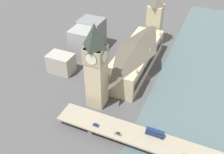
% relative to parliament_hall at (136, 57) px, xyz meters
% --- Properties ---
extents(ground_plane, '(600.00, 600.00, 0.00)m').
position_rel_parliament_hall_xyz_m(ground_plane, '(-15.40, 8.00, -13.09)').
color(ground_plane, '#4C4C4F').
extents(river_water, '(63.99, 360.00, 0.30)m').
position_rel_parliament_hall_xyz_m(river_water, '(-53.39, 8.00, -12.94)').
color(river_water, '#4C6066').
rests_on(river_water, ground_plane).
extents(parliament_hall, '(25.26, 85.37, 26.36)m').
position_rel_parliament_hall_xyz_m(parliament_hall, '(0.00, 0.00, 0.00)').
color(parliament_hall, '#C1B28E').
rests_on(parliament_hall, ground_plane).
extents(clock_tower, '(13.53, 13.53, 64.68)m').
position_rel_parliament_hall_xyz_m(clock_tower, '(11.28, 52.84, 21.31)').
color(clock_tower, '#C1B28E').
rests_on(clock_tower, ground_plane).
extents(victoria_tower, '(14.10, 14.10, 50.06)m').
position_rel_parliament_hall_xyz_m(victoria_tower, '(0.06, -53.73, 9.94)').
color(victoria_tower, '#C1B28E').
rests_on(victoria_tower, ground_plane).
extents(road_bridge, '(159.98, 16.43, 6.07)m').
position_rel_parliament_hall_xyz_m(road_bridge, '(-53.39, 75.21, -8.12)').
color(road_bridge, gray).
rests_on(road_bridge, ground_plane).
extents(double_decker_bus_lead, '(11.61, 2.63, 4.84)m').
position_rel_parliament_hall_xyz_m(double_decker_bus_lead, '(-37.30, 71.12, -4.37)').
color(double_decker_bus_lead, navy).
rests_on(double_decker_bus_lead, road_bridge).
extents(car_northbound_lead, '(4.11, 1.88, 1.47)m').
position_rel_parliament_hall_xyz_m(car_northbound_lead, '(-0.38, 78.61, -6.30)').
color(car_northbound_lead, navy).
rests_on(car_northbound_lead, road_bridge).
extents(car_southbound_lead, '(4.29, 1.81, 1.25)m').
position_rel_parliament_hall_xyz_m(car_southbound_lead, '(-16.17, 79.33, -6.39)').
color(car_southbound_lead, slate).
rests_on(car_southbound_lead, road_bridge).
extents(city_block_west, '(20.50, 19.54, 29.45)m').
position_rel_parliament_hall_xyz_m(city_block_west, '(50.75, 1.94, 1.63)').
color(city_block_west, '#939399').
rests_on(city_block_west, ground_plane).
extents(city_block_center, '(22.60, 21.70, 29.35)m').
position_rel_parliament_hall_xyz_m(city_block_center, '(53.07, -19.43, 1.58)').
color(city_block_center, slate).
rests_on(city_block_center, ground_plane).
extents(city_block_east, '(21.50, 14.90, 16.68)m').
position_rel_parliament_hall_xyz_m(city_block_east, '(58.04, 28.87, -4.75)').
color(city_block_east, '#A39E93').
rests_on(city_block_east, ground_plane).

